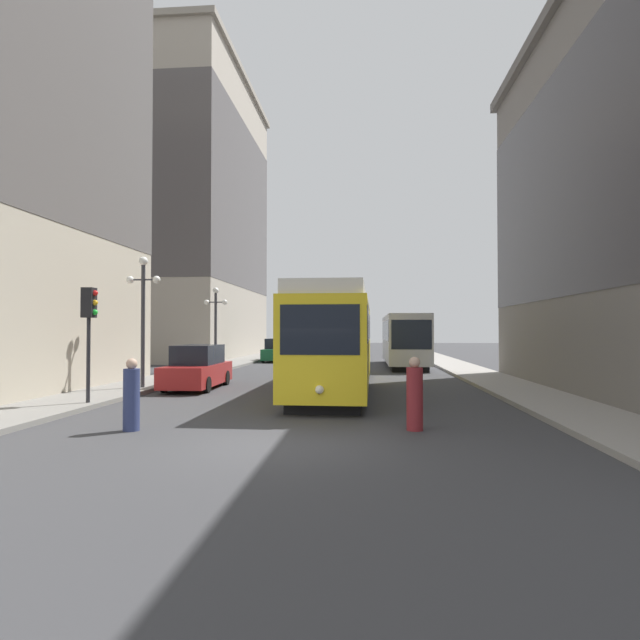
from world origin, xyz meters
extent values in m
plane|color=#38383A|center=(0.00, 0.00, 0.00)|extent=(200.00, 200.00, 0.00)
cube|color=gray|center=(-7.85, 40.00, 0.07)|extent=(2.67, 120.00, 0.15)
cube|color=gray|center=(7.85, 40.00, 0.07)|extent=(2.67, 120.00, 0.15)
cube|color=black|center=(0.65, 10.66, 0.17)|extent=(2.38, 13.28, 0.35)
cube|color=yellow|center=(0.65, 10.66, 1.90)|extent=(2.78, 14.44, 3.10)
cube|color=black|center=(0.65, 10.66, 2.60)|extent=(2.80, 13.86, 1.08)
cube|color=silver|center=(0.65, 10.66, 3.67)|extent=(2.57, 14.15, 0.44)
cube|color=black|center=(0.56, 3.48, 2.44)|extent=(2.21, 0.11, 1.40)
sphere|color=#F2EACC|center=(0.56, 3.41, 0.80)|extent=(0.24, 0.24, 0.24)
cube|color=black|center=(4.42, 25.48, 0.17)|extent=(2.19, 10.82, 0.35)
cube|color=#B7B7BA|center=(4.42, 25.48, 1.90)|extent=(2.58, 11.77, 3.10)
cube|color=black|center=(4.42, 25.48, 2.44)|extent=(2.61, 11.30, 1.30)
cube|color=black|center=(4.43, 19.62, 2.21)|extent=(2.30, 0.08, 1.71)
cylinder|color=black|center=(-6.05, 28.94, 0.32)|extent=(0.19, 0.64, 0.64)
cylinder|color=black|center=(-6.09, 31.89, 0.32)|extent=(0.19, 0.64, 0.64)
cylinder|color=black|center=(-4.34, 28.97, 0.32)|extent=(0.19, 0.64, 0.64)
cylinder|color=black|center=(-4.38, 31.91, 0.32)|extent=(0.19, 0.64, 0.64)
cube|color=#14512D|center=(-5.21, 30.43, 0.60)|extent=(1.86, 4.77, 0.84)
cube|color=black|center=(-5.21, 30.54, 1.42)|extent=(1.62, 2.63, 0.80)
cylinder|color=black|center=(-6.03, 9.03, 0.32)|extent=(0.19, 0.64, 0.64)
cylinder|color=black|center=(-6.10, 12.09, 0.32)|extent=(0.19, 0.64, 0.64)
cylinder|color=black|center=(-4.32, 9.06, 0.32)|extent=(0.19, 0.64, 0.64)
cylinder|color=black|center=(-4.39, 12.13, 0.32)|extent=(0.19, 0.64, 0.64)
cube|color=maroon|center=(-5.21, 10.58, 0.60)|extent=(1.91, 4.98, 0.84)
cube|color=black|center=(-5.21, 10.70, 1.42)|extent=(1.64, 2.75, 0.80)
cylinder|color=maroon|center=(3.01, 1.94, 0.76)|extent=(0.40, 0.40, 1.52)
sphere|color=tan|center=(3.01, 1.94, 1.64)|extent=(0.27, 0.27, 0.27)
cylinder|color=navy|center=(-3.81, 1.30, 0.75)|extent=(0.39, 0.39, 1.49)
sphere|color=tan|center=(-3.81, 1.30, 1.61)|extent=(0.27, 0.27, 0.27)
cylinder|color=#232328|center=(-6.91, 4.96, 1.96)|extent=(0.12, 0.12, 3.63)
cube|color=black|center=(-6.91, 4.96, 3.30)|extent=(0.36, 0.36, 0.95)
sphere|color=red|center=(-6.71, 4.96, 3.61)|extent=(0.18, 0.18, 0.18)
sphere|color=gold|center=(-6.71, 4.96, 3.30)|extent=(0.18, 0.18, 0.18)
sphere|color=green|center=(-6.71, 4.96, 3.00)|extent=(0.18, 0.18, 0.18)
cylinder|color=#333338|center=(-7.11, 9.50, 2.61)|extent=(0.16, 0.16, 4.92)
sphere|color=white|center=(-7.11, 9.50, 5.23)|extent=(0.36, 0.36, 0.36)
sphere|color=white|center=(-7.66, 9.50, 4.48)|extent=(0.31, 0.31, 0.31)
sphere|color=white|center=(-6.56, 9.50, 4.48)|extent=(0.31, 0.31, 0.31)
cube|color=#333338|center=(-7.11, 9.50, 4.48)|extent=(1.10, 0.06, 0.06)
cylinder|color=#333338|center=(-7.11, 19.78, 2.41)|extent=(0.16, 0.16, 4.53)
sphere|color=white|center=(-7.11, 19.78, 4.84)|extent=(0.36, 0.36, 0.36)
sphere|color=white|center=(-7.66, 19.78, 4.14)|extent=(0.31, 0.31, 0.31)
sphere|color=white|center=(-6.56, 19.78, 4.14)|extent=(0.31, 0.31, 0.31)
cube|color=#333338|center=(-7.11, 19.78, 4.14)|extent=(1.10, 0.06, 0.06)
cube|color=#A89E8E|center=(-14.76, 36.17, 12.59)|extent=(11.17, 21.15, 25.18)
cube|color=#544F4E|center=(-14.76, 36.17, 13.85)|extent=(11.21, 21.19, 15.11)
cube|color=gray|center=(-14.76, 36.17, 25.43)|extent=(11.77, 21.75, 0.50)
camera|label=1|loc=(1.84, -11.03, 2.40)|focal=29.67mm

